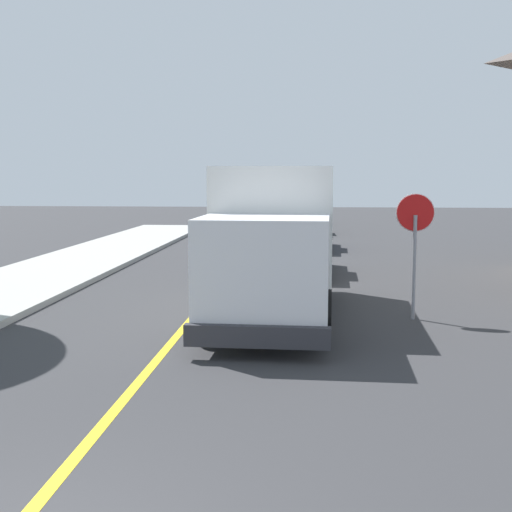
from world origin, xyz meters
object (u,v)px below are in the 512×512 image
box_truck (277,234)px  stop_sign (415,232)px  parked_car_mid (305,230)px  parked_car_furthest (297,211)px  parked_car_near (300,248)px  parked_car_far (302,218)px

box_truck → stop_sign: 2.92m
box_truck → parked_car_mid: size_ratio=1.62×
parked_car_furthest → stop_sign: bearing=-83.8°
box_truck → parked_car_furthest: (-0.14, 27.91, -0.97)m
parked_car_mid → parked_car_furthest: (-0.63, 14.60, 0.00)m
parked_car_near → parked_car_furthest: size_ratio=0.99×
stop_sign → parked_car_mid: bearing=100.1°
box_truck → stop_sign: box_truck is taller
stop_sign → box_truck: bearing=174.8°
parked_car_furthest → stop_sign: 28.35m
parked_car_near → parked_car_far: bearing=90.5°
parked_car_furthest → stop_sign: (3.05, -28.17, 1.06)m
parked_car_near → stop_sign: 7.07m
parked_car_near → stop_sign: size_ratio=1.68×
parked_car_near → parked_car_furthest: (-0.55, 21.64, 0.00)m
parked_car_near → parked_car_mid: (0.08, 7.04, 0.00)m
box_truck → stop_sign: size_ratio=2.74×
parked_car_mid → box_truck: bearing=-92.1°
parked_car_mid → parked_car_far: same height
box_truck → parked_car_furthest: size_ratio=1.62×
box_truck → parked_car_mid: box_truck is taller
parked_car_mid → parked_car_near: bearing=-90.6°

